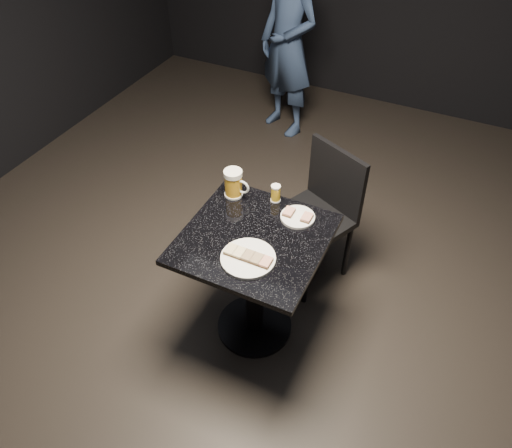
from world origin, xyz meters
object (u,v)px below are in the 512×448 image
Objects in this scene: plate_large at (248,258)px; patron at (288,44)px; table at (254,270)px; beer_mug at (234,183)px; plate_small at (298,217)px; beer_tumbler at (276,193)px; chair at (319,209)px.

patron is (-0.77, 2.29, 0.03)m from plate_large.
plate_large reaches higher than table.
plate_large is 0.49m from beer_mug.
plate_small is 0.39m from beer_mug.
plate_large is 2.41m from patron.
beer_tumbler is at bearing -45.73° from patron.
beer_mug is at bearing -165.76° from beer_tumbler.
beer_mug reaches higher than plate_large.
plate_small is at bearing -26.79° from beer_tumbler.
chair reaches higher than plate_small.
table is at bearing -102.45° from chair.
table is 0.42m from beer_tumbler.
plate_small is (0.10, 0.37, 0.00)m from plate_large.
beer_mug is (-0.38, 0.03, 0.07)m from plate_small.
patron is at bearing 119.60° from chair.
plate_large is 1.67× the size of beer_mug.
chair is (-0.00, 0.39, -0.26)m from plate_small.
chair is at bearing 82.90° from plate_large.
patron reaches higher than beer_tumbler.
beer_tumbler is at bearing 97.72° from plate_large.
plate_large is 2.69× the size of beer_tumbler.
plate_large is 0.17× the size of patron.
beer_mug reaches higher than table.
patron is at bearing 104.44° from beer_mug.
beer_mug reaches higher than plate_small.
table is 7.65× the size of beer_tumbler.
plate_small is 1.82× the size of beer_tumbler.
patron reaches higher than plate_small.
plate_small reaches higher than table.
table is at bearing -45.75° from beer_mug.
chair reaches higher than plate_large.
patron reaches higher than plate_large.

